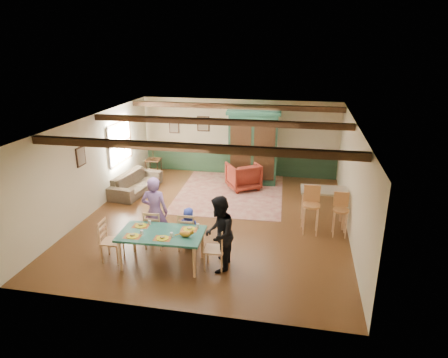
% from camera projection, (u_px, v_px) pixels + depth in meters
% --- Properties ---
extents(floor, '(8.00, 8.00, 0.00)m').
position_uv_depth(floor, '(215.00, 218.00, 10.97)').
color(floor, '#4A2914').
rests_on(floor, ground).
extents(wall_back, '(7.00, 0.02, 2.70)m').
position_uv_depth(wall_back, '(239.00, 137.00, 14.23)').
color(wall_back, beige).
rests_on(wall_back, floor).
extents(wall_left, '(0.02, 8.00, 2.70)m').
position_uv_depth(wall_left, '(93.00, 164.00, 11.17)').
color(wall_left, beige).
rests_on(wall_left, floor).
extents(wall_right, '(0.02, 8.00, 2.70)m').
position_uv_depth(wall_right, '(353.00, 181.00, 9.88)').
color(wall_right, beige).
rests_on(wall_right, floor).
extents(ceiling, '(7.00, 8.00, 0.02)m').
position_uv_depth(ceiling, '(214.00, 121.00, 10.08)').
color(ceiling, silver).
rests_on(ceiling, wall_back).
extents(wainscot_back, '(6.95, 0.03, 0.90)m').
position_uv_depth(wainscot_back, '(239.00, 162.00, 14.51)').
color(wainscot_back, '#1C3420').
rests_on(wainscot_back, floor).
extents(ceiling_beam_front, '(6.95, 0.16, 0.16)m').
position_uv_depth(ceiling_beam_front, '(189.00, 147.00, 7.98)').
color(ceiling_beam_front, black).
rests_on(ceiling_beam_front, ceiling).
extents(ceiling_beam_mid, '(6.95, 0.16, 0.16)m').
position_uv_depth(ceiling_beam_mid, '(218.00, 122.00, 10.48)').
color(ceiling_beam_mid, black).
rests_on(ceiling_beam_mid, ceiling).
extents(ceiling_beam_back, '(6.95, 0.16, 0.16)m').
position_uv_depth(ceiling_beam_back, '(235.00, 106.00, 12.89)').
color(ceiling_beam_back, black).
rests_on(ceiling_beam_back, ceiling).
extents(window_left, '(0.06, 1.60, 1.30)m').
position_uv_depth(window_left, '(120.00, 143.00, 12.67)').
color(window_left, white).
rests_on(window_left, wall_left).
extents(picture_left_wall, '(0.04, 0.42, 0.52)m').
position_uv_depth(picture_left_wall, '(81.00, 156.00, 10.48)').
color(picture_left_wall, tan).
rests_on(picture_left_wall, wall_left).
extents(picture_back_a, '(0.45, 0.04, 0.55)m').
position_uv_depth(picture_back_a, '(203.00, 124.00, 14.29)').
color(picture_back_a, tan).
rests_on(picture_back_a, wall_back).
extents(picture_back_b, '(0.38, 0.04, 0.48)m').
position_uv_depth(picture_back_b, '(174.00, 127.00, 14.54)').
color(picture_back_b, tan).
rests_on(picture_back_b, wall_back).
extents(dining_table, '(1.84, 1.08, 0.75)m').
position_uv_depth(dining_table, '(162.00, 248.00, 8.64)').
color(dining_table, '#1A5345').
rests_on(dining_table, floor).
extents(dining_chair_far_left, '(0.44, 0.46, 0.95)m').
position_uv_depth(dining_chair_far_left, '(155.00, 228.00, 9.33)').
color(dining_chair_far_left, tan).
rests_on(dining_chair_far_left, floor).
extents(dining_chair_far_right, '(0.44, 0.46, 0.95)m').
position_uv_depth(dining_chair_far_right, '(188.00, 231.00, 9.22)').
color(dining_chair_far_right, tan).
rests_on(dining_chair_far_right, floor).
extents(dining_chair_end_left, '(0.46, 0.44, 0.95)m').
position_uv_depth(dining_chair_end_left, '(112.00, 241.00, 8.77)').
color(dining_chair_end_left, tan).
rests_on(dining_chair_end_left, floor).
extents(dining_chair_end_right, '(0.46, 0.44, 0.95)m').
position_uv_depth(dining_chair_end_right, '(214.00, 248.00, 8.44)').
color(dining_chair_end_right, tan).
rests_on(dining_chair_end_right, floor).
extents(person_man, '(0.65, 0.44, 1.72)m').
position_uv_depth(person_man, '(155.00, 212.00, 9.28)').
color(person_man, '#7F5A9B').
rests_on(person_man, floor).
extents(person_woman, '(0.66, 0.83, 1.65)m').
position_uv_depth(person_woman, '(219.00, 234.00, 8.31)').
color(person_woman, black).
rests_on(person_woman, floor).
extents(person_child, '(0.50, 0.34, 1.00)m').
position_uv_depth(person_child, '(189.00, 228.00, 9.28)').
color(person_child, '#27379F').
rests_on(person_child, floor).
extents(cat, '(0.37, 0.16, 0.18)m').
position_uv_depth(cat, '(185.00, 233.00, 8.31)').
color(cat, orange).
rests_on(cat, dining_table).
extents(place_setting_near_left, '(0.41, 0.32, 0.11)m').
position_uv_depth(place_setting_near_left, '(132.00, 234.00, 8.34)').
color(place_setting_near_left, gold).
rests_on(place_setting_near_left, dining_table).
extents(place_setting_near_center, '(0.41, 0.32, 0.11)m').
position_uv_depth(place_setting_near_center, '(162.00, 236.00, 8.25)').
color(place_setting_near_center, gold).
rests_on(place_setting_near_center, dining_table).
extents(place_setting_far_left, '(0.41, 0.32, 0.11)m').
position_uv_depth(place_setting_far_left, '(141.00, 224.00, 8.81)').
color(place_setting_far_left, gold).
rests_on(place_setting_far_left, dining_table).
extents(place_setting_far_right, '(0.41, 0.32, 0.11)m').
position_uv_depth(place_setting_far_right, '(189.00, 227.00, 8.65)').
color(place_setting_far_right, gold).
rests_on(place_setting_far_right, dining_table).
extents(area_rug, '(3.46, 4.04, 0.01)m').
position_uv_depth(area_rug, '(231.00, 193.00, 12.79)').
color(area_rug, '#CAB092').
rests_on(area_rug, floor).
extents(armoire, '(1.80, 0.82, 2.48)m').
position_uv_depth(armoire, '(253.00, 148.00, 13.31)').
color(armoire, '#173927').
rests_on(armoire, floor).
extents(armchair, '(1.31, 1.32, 0.88)m').
position_uv_depth(armchair, '(243.00, 176.00, 13.03)').
color(armchair, '#4F140F').
rests_on(armchair, floor).
extents(sofa, '(1.09, 2.23, 0.63)m').
position_uv_depth(sofa, '(136.00, 183.00, 12.80)').
color(sofa, '#45392B').
rests_on(sofa, floor).
extents(end_table, '(0.52, 0.52, 0.62)m').
position_uv_depth(end_table, '(154.00, 167.00, 14.33)').
color(end_table, black).
rests_on(end_table, floor).
extents(table_lamp, '(0.33, 0.33, 0.57)m').
position_uv_depth(table_lamp, '(153.00, 152.00, 14.13)').
color(table_lamp, tan).
rests_on(table_lamp, end_table).
extents(counter_table, '(1.21, 0.73, 0.99)m').
position_uv_depth(counter_table, '(323.00, 207.00, 10.48)').
color(counter_table, '#BBAD92').
rests_on(counter_table, floor).
extents(bar_stool_left, '(0.44, 0.48, 1.22)m').
position_uv_depth(bar_stool_left, '(311.00, 211.00, 9.95)').
color(bar_stool_left, tan).
rests_on(bar_stool_left, floor).
extents(bar_stool_right, '(0.39, 0.43, 1.10)m').
position_uv_depth(bar_stool_right, '(340.00, 215.00, 9.85)').
color(bar_stool_right, tan).
rests_on(bar_stool_right, floor).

